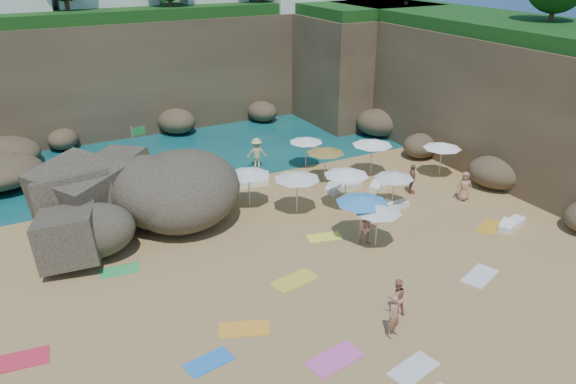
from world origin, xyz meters
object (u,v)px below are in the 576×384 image
person_stand_2 (257,153)px  person_stand_4 (464,186)px  parasol_0 (297,176)px  person_stand_1 (397,297)px  parasol_1 (249,172)px  person_stand_5 (128,209)px  lounger_0 (338,187)px  rock_outcrop (134,227)px  person_stand_3 (412,179)px  flag_pole (136,151)px  parasol_2 (306,140)px

person_stand_2 → person_stand_4: bearing=149.4°
parasol_0 → person_stand_1: parasol_0 is taller
parasol_0 → parasol_1: bearing=135.5°
parasol_0 → person_stand_5: bearing=160.5°
person_stand_5 → lounger_0: bearing=3.4°
rock_outcrop → parasol_1: 6.46m
person_stand_2 → person_stand_3: 9.78m
parasol_0 → flag_pole: bearing=135.7°
person_stand_1 → person_stand_5: size_ratio=0.93×
flag_pole → parasol_1: bearing=-44.2°
parasol_0 → person_stand_5: 8.65m
flag_pole → parasol_0: flag_pole is taller
person_stand_3 → person_stand_1: bearing=170.4°
parasol_1 → person_stand_2: parasol_1 is taller
lounger_0 → person_stand_5: person_stand_5 is taller
parasol_1 → lounger_0: 5.70m
parasol_2 → person_stand_2: size_ratio=1.08×
person_stand_5 → person_stand_2: bearing=34.1°
parasol_2 → flag_pole: bearing=174.8°
flag_pole → person_stand_2: size_ratio=2.03×
person_stand_1 → parasol_2: bearing=-93.5°
flag_pole → person_stand_1: flag_pole is taller
flag_pole → parasol_0: 9.20m
flag_pole → person_stand_5: 4.22m
person_stand_4 → person_stand_1: bearing=-108.0°
parasol_0 → person_stand_2: size_ratio=1.23×
person_stand_3 → parasol_2: bearing=59.7°
parasol_1 → parasol_2: size_ratio=1.10×
flag_pole → person_stand_1: 17.01m
person_stand_2 → rock_outcrop: bearing=47.0°
flag_pole → person_stand_3: flag_pole is taller
rock_outcrop → parasol_0: size_ratio=3.73×
parasol_1 → person_stand_5: size_ratio=1.40×
lounger_0 → flag_pole: bearing=126.7°
rock_outcrop → person_stand_4: size_ratio=5.36×
rock_outcrop → parasol_2: (11.68, 3.07, 1.82)m
flag_pole → person_stand_4: bearing=-31.4°
flag_pole → lounger_0: bearing=-26.1°
parasol_1 → person_stand_3: (8.79, -2.72, -1.13)m
parasol_1 → person_stand_1: (0.88, -11.41, -1.24)m
person_stand_2 → person_stand_4: (7.92, -9.82, -0.14)m
lounger_0 → person_stand_3: 4.21m
parasol_1 → person_stand_2: (2.79, 5.00, -1.03)m
lounger_0 → person_stand_1: (-4.49, -11.04, 0.62)m
parasol_0 → parasol_1: 2.64m
person_stand_1 → person_stand_5: 14.29m
flag_pole → person_stand_4: 18.12m
parasol_2 → person_stand_4: (5.15, -8.46, -0.99)m
parasol_0 → person_stand_4: parasol_0 is taller
flag_pole → person_stand_2: flag_pole is taller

